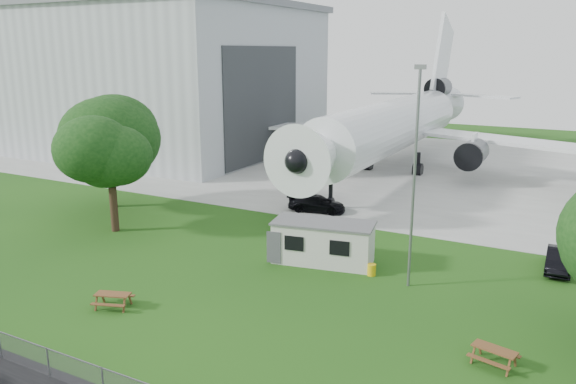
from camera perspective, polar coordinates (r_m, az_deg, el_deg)
The scene contains 12 objects.
ground at distance 30.62m, azimuth -6.50°, elevation -10.65°, with size 160.00×160.00×0.00m, color #2A5F17.
concrete_apron at distance 64.11m, azimuth 13.04°, elevation 2.32°, with size 120.00×46.00×0.03m, color #B7B7B2.
hangar at distance 79.83m, azimuth -14.80°, elevation 11.31°, with size 43.00×31.00×18.55m.
airliner at distance 61.77m, azimuth 10.98°, elevation 6.93°, with size 46.36×47.73×17.69m.
site_cabin at distance 34.84m, azimuth 3.62°, elevation -5.11°, with size 6.94×3.77×2.62m.
picnic_west at distance 30.76m, azimuth -17.28°, elevation -11.12°, with size 1.80×1.50×0.76m, color brown, non-canonical shape.
picnic_east at distance 26.12m, azimuth 20.11°, elevation -16.15°, with size 1.80×1.50×0.76m, color brown, non-canonical shape.
lamp_mast at distance 30.75m, azimuth 12.68°, elevation 1.03°, with size 0.16×0.16×12.00m, color slate.
tree_west_big at distance 48.47m, azimuth -17.82°, elevation 5.45°, with size 9.03×9.03×10.53m.
tree_west_small at distance 41.70m, azimuth -17.66°, elevation 3.61°, with size 6.09×6.09×8.69m.
car_ne_sedan at distance 37.37m, azimuth 25.81°, elevation -6.26°, with size 1.41×4.04×1.33m, color black.
car_apron_van at distance 45.78m, azimuth 2.94°, elevation -1.19°, with size 1.90×4.68×1.36m, color black.
Camera 1 is at (15.97, -22.75, 12.83)m, focal length 35.00 mm.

